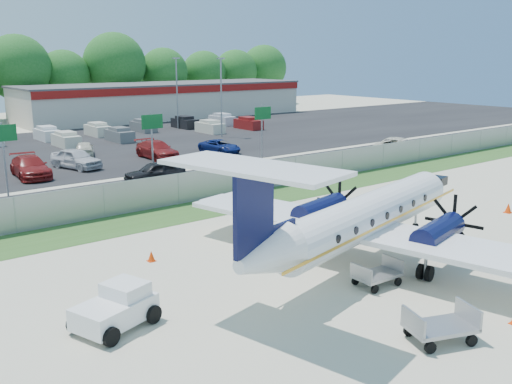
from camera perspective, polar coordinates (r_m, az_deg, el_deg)
ground at (r=26.25m, az=8.18°, el=-7.29°), size 170.00×170.00×0.00m
grass_verge at (r=35.16m, az=-6.05°, el=-1.85°), size 170.00×4.00×0.02m
access_road at (r=41.10m, az=-11.26°, el=0.20°), size 170.00×8.00×0.02m
parking_lot at (r=60.29m, az=-20.42°, el=3.78°), size 170.00×32.00×0.02m
perimeter_fence at (r=36.59m, az=-7.76°, el=0.31°), size 120.00×0.06×1.99m
building_east at (r=90.45m, az=-9.09°, el=9.07°), size 44.40×12.40×5.24m
sign_left at (r=41.33m, az=-23.96°, el=4.46°), size 1.80×0.26×5.00m
sign_mid at (r=45.25m, az=-10.34°, el=6.08°), size 1.80×0.26×5.00m
sign_right at (r=51.27m, az=0.65°, el=7.13°), size 1.80×0.26×5.00m
light_pole_ne at (r=66.78m, az=-3.51°, el=9.96°), size 0.90×0.35×9.09m
light_pole_se at (r=75.20m, az=-7.92°, el=10.25°), size 0.90×0.35×9.09m
aircraft at (r=25.99m, az=10.81°, el=-2.45°), size 18.87×18.47×5.76m
pushback_tug at (r=20.79m, az=-13.71°, el=-11.14°), size 3.14×2.70×1.49m
baggage_cart_near at (r=20.27m, az=17.97°, el=-12.62°), size 2.56×2.04×1.17m
baggage_cart_far at (r=24.21m, az=12.01°, el=-8.05°), size 2.02×1.28×1.03m
cone_nose at (r=37.65m, az=23.91°, el=-1.49°), size 0.43×0.43×0.61m
cone_starboard_wing at (r=26.88m, az=-10.43°, el=-6.33°), size 0.36×0.36×0.51m
road_car_mid at (r=43.46m, az=-10.03°, el=0.95°), size 4.75×2.22×1.57m
road_car_east at (r=56.65m, az=13.94°, el=3.65°), size 6.66×4.23×1.71m
parked_car_b at (r=47.97m, az=-21.56°, el=1.38°), size 2.80×5.88×1.66m
parked_car_c at (r=50.44m, az=-17.48°, el=2.26°), size 3.38×5.36×1.70m
parked_car_d at (r=53.66m, az=-9.84°, el=3.32°), size 2.40×5.65×1.62m
parked_car_e at (r=56.14m, az=-3.64°, el=3.93°), size 2.71×4.84×1.28m
parked_car_g at (r=56.69m, az=-16.73°, el=3.48°), size 3.07×4.44×1.40m
far_parking_rows at (r=65.02m, az=-21.80°, el=4.30°), size 56.00×10.00×1.60m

